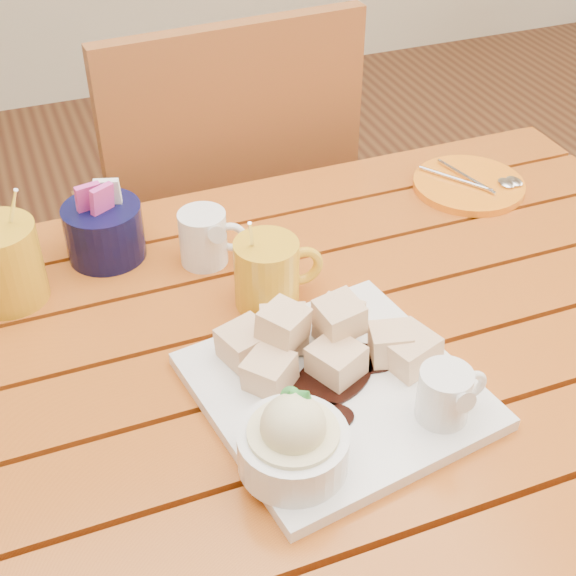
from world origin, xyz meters
name	(u,v)px	position (x,y,z in m)	size (l,w,h in m)	color
table	(308,405)	(0.00, 0.00, 0.64)	(1.20, 0.79, 0.75)	#903B12
dessert_plate	(328,391)	(-0.02, -0.11, 0.78)	(0.33, 0.33, 0.12)	white
coffee_mug_left	(0,263)	(-0.33, 0.23, 0.81)	(0.14, 0.10, 0.16)	gold
coffee_mug_right	(269,272)	(-0.02, 0.10, 0.80)	(0.12, 0.08, 0.14)	gold
cream_pitcher	(205,236)	(-0.07, 0.21, 0.79)	(0.09, 0.08, 0.08)	white
sugar_caddy	(104,230)	(-0.19, 0.28, 0.79)	(0.11, 0.11, 0.12)	black
orange_saucer	(470,184)	(0.38, 0.25, 0.76)	(0.18, 0.18, 0.02)	orange
chair_far	(219,219)	(0.07, 0.62, 0.54)	(0.49, 0.49, 0.97)	brown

